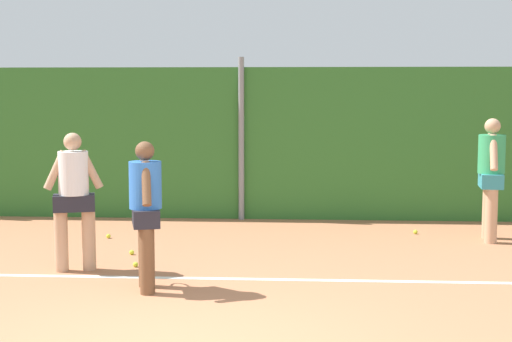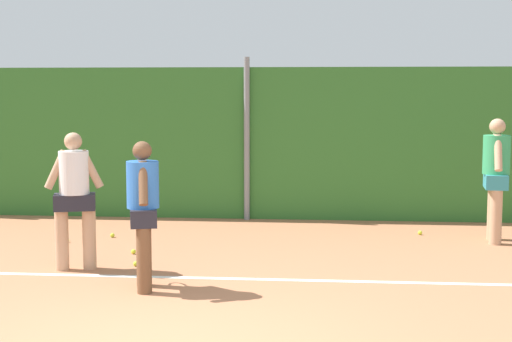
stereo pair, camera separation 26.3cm
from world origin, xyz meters
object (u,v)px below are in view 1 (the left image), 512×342
object	(u,v)px
player_midcourt	(74,194)
tennis_ball_6	(136,265)
player_backcourt_far	(491,172)
tennis_ball_3	(108,236)
tennis_ball_5	(415,232)
player_foreground_near	(146,208)
tennis_ball_2	(132,252)
tennis_ball_4	(63,241)

from	to	relation	value
player_midcourt	tennis_ball_6	bearing A→B (deg)	1.75
player_backcourt_far	tennis_ball_3	bearing A→B (deg)	98.35
player_backcourt_far	tennis_ball_6	xyz separation A→B (m)	(-4.86, -2.00, -0.98)
tennis_ball_3	tennis_ball_5	size ratio (longest dim) A/B	1.00
player_foreground_near	tennis_ball_2	xyz separation A→B (m)	(-0.58, 1.79, -0.90)
player_foreground_near	tennis_ball_2	bearing A→B (deg)	2.92
player_backcourt_far	tennis_ball_5	xyz separation A→B (m)	(-1.01, 0.45, -0.98)
tennis_ball_2	tennis_ball_3	world-z (taller)	same
player_midcourt	tennis_ball_3	world-z (taller)	player_midcourt
tennis_ball_6	player_backcourt_far	bearing A→B (deg)	22.39
tennis_ball_4	player_foreground_near	bearing A→B (deg)	-54.76
player_midcourt	tennis_ball_5	bearing A→B (deg)	14.59
player_backcourt_far	tennis_ball_2	bearing A→B (deg)	110.88
player_midcourt	player_backcourt_far	world-z (taller)	player_backcourt_far
player_midcourt	tennis_ball_2	bearing A→B (deg)	46.25
tennis_ball_4	tennis_ball_5	bearing A→B (deg)	11.44
tennis_ball_6	tennis_ball_3	bearing A→B (deg)	114.22
tennis_ball_4	tennis_ball_6	world-z (taller)	same
player_foreground_near	tennis_ball_5	xyz separation A→B (m)	(3.48, 3.53, -0.90)
tennis_ball_5	tennis_ball_6	bearing A→B (deg)	-147.46
player_backcourt_far	tennis_ball_5	distance (m)	1.48
player_midcourt	tennis_ball_2	world-z (taller)	player_midcourt
tennis_ball_3	tennis_ball_5	world-z (taller)	same
player_foreground_near	tennis_ball_3	size ratio (longest dim) A/B	25.24
tennis_ball_3	tennis_ball_6	xyz separation A→B (m)	(0.82, -1.82, 0.00)
tennis_ball_2	tennis_ball_3	xyz separation A→B (m)	(-0.61, 1.12, 0.00)
player_midcourt	tennis_ball_6	xyz separation A→B (m)	(0.70, 0.22, -0.93)
tennis_ball_4	tennis_ball_6	distance (m)	1.96
player_foreground_near	tennis_ball_3	world-z (taller)	player_foreground_near
tennis_ball_6	tennis_ball_5	bearing A→B (deg)	32.54
player_foreground_near	player_midcourt	size ratio (longest dim) A/B	0.98
tennis_ball_3	tennis_ball_2	bearing A→B (deg)	-61.37
tennis_ball_2	tennis_ball_6	world-z (taller)	same
player_foreground_near	tennis_ball_4	bearing A→B (deg)	20.23
player_foreground_near	tennis_ball_5	world-z (taller)	player_foreground_near
player_midcourt	tennis_ball_5	size ratio (longest dim) A/B	25.87
player_backcourt_far	tennis_ball_3	size ratio (longest dim) A/B	27.43
player_foreground_near	tennis_ball_6	distance (m)	1.45
player_backcourt_far	tennis_ball_4	xyz separation A→B (m)	(-6.24, -0.61, -0.98)
tennis_ball_4	tennis_ball_5	distance (m)	5.33
tennis_ball_2	player_backcourt_far	bearing A→B (deg)	14.34
player_backcourt_far	tennis_ball_4	size ratio (longest dim) A/B	27.43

